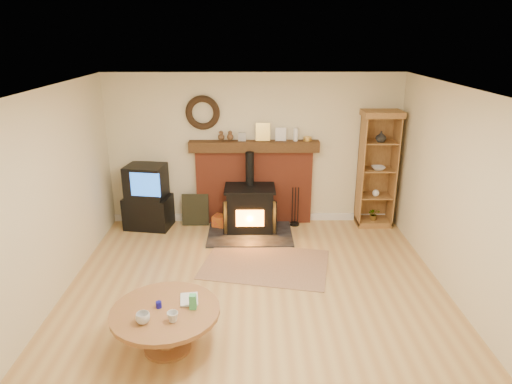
{
  "coord_description": "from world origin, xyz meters",
  "views": [
    {
      "loc": [
        -0.06,
        -4.87,
        3.2
      ],
      "look_at": [
        0.01,
        1.0,
        1.15
      ],
      "focal_mm": 32.0,
      "sensor_mm": 36.0,
      "label": 1
    }
  ],
  "objects_px": {
    "curio_cabinet": "(377,169)",
    "coffee_table": "(166,317)",
    "wood_stove": "(250,210)",
    "tv_unit": "(147,198)"
  },
  "relations": [
    {
      "from": "wood_stove",
      "to": "curio_cabinet",
      "type": "relative_size",
      "value": 0.7
    },
    {
      "from": "wood_stove",
      "to": "coffee_table",
      "type": "relative_size",
      "value": 1.22
    },
    {
      "from": "wood_stove",
      "to": "curio_cabinet",
      "type": "xyz_separation_m",
      "value": [
        2.17,
        0.28,
        0.62
      ]
    },
    {
      "from": "curio_cabinet",
      "to": "coffee_table",
      "type": "distance_m",
      "value": 4.58
    },
    {
      "from": "wood_stove",
      "to": "coffee_table",
      "type": "distance_m",
      "value": 3.2
    },
    {
      "from": "tv_unit",
      "to": "coffee_table",
      "type": "bearing_deg",
      "value": -75.09
    },
    {
      "from": "curio_cabinet",
      "to": "coffee_table",
      "type": "xyz_separation_m",
      "value": [
        -3.05,
        -3.36,
        -0.61
      ]
    },
    {
      "from": "curio_cabinet",
      "to": "coffee_table",
      "type": "height_order",
      "value": "curio_cabinet"
    },
    {
      "from": "tv_unit",
      "to": "coffee_table",
      "type": "height_order",
      "value": "tv_unit"
    },
    {
      "from": "wood_stove",
      "to": "tv_unit",
      "type": "bearing_deg",
      "value": 173.76
    }
  ]
}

